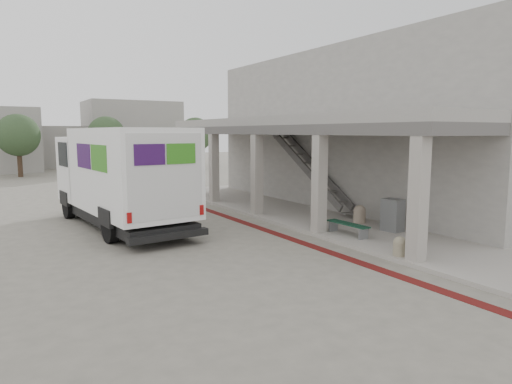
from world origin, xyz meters
TOP-DOWN VIEW (x-y plane):
  - ground at (0.00, 0.00)m, footprint 120.00×120.00m
  - bike_lane_stripe at (1.00, 2.00)m, footprint 0.35×40.00m
  - sidewalk at (4.00, 0.00)m, footprint 4.40×28.00m
  - transit_building at (6.83, 4.50)m, footprint 7.60×17.00m
  - distant_backdrop at (-2.84, 35.89)m, footprint 28.00×10.00m
  - tree_left at (-5.00, 28.00)m, footprint 3.20×3.20m
  - tree_mid at (2.00, 30.00)m, footprint 3.20×3.20m
  - tree_right at (10.00, 29.00)m, footprint 3.20×3.20m
  - fedex_truck at (-3.16, 5.31)m, footprint 3.30×8.52m
  - bench at (2.60, -0.38)m, footprint 0.40×1.67m
  - bollard_near at (2.10, -2.97)m, footprint 0.35×0.35m
  - bollard_far at (4.35, 0.93)m, footprint 0.44×0.44m
  - utility_cabinet at (4.30, -0.68)m, footprint 0.56×0.70m

SIDE VIEW (x-z plane):
  - ground at x=0.00m, z-range 0.00..0.00m
  - bike_lane_stripe at x=1.00m, z-range 0.00..0.01m
  - sidewalk at x=4.00m, z-range 0.00..0.12m
  - bollard_near at x=2.10m, z-range 0.12..0.65m
  - bench at x=2.60m, z-range 0.20..0.59m
  - bollard_far at x=4.35m, z-range 0.12..0.78m
  - utility_cabinet at x=4.30m, z-range 0.12..1.21m
  - fedex_truck at x=-3.16m, z-range 0.12..3.67m
  - distant_backdrop at x=-2.84m, z-range -0.55..5.95m
  - tree_left at x=-5.00m, z-range 0.78..5.58m
  - tree_mid at x=2.00m, z-range 0.78..5.58m
  - tree_right at x=10.00m, z-range 0.78..5.58m
  - transit_building at x=6.83m, z-range -0.10..6.90m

